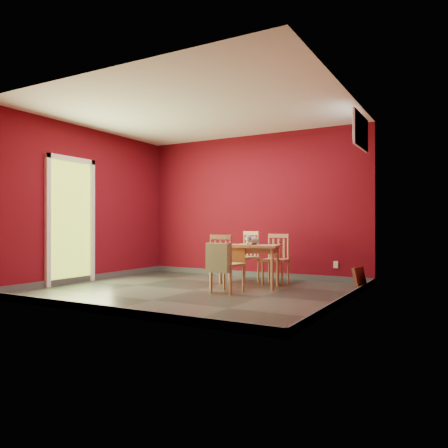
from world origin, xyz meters
The scene contains 13 objects.
ground centered at (0.00, 0.00, 0.00)m, with size 4.50×4.50×0.00m, color #2D342D.
room_shell centered at (0.00, 0.00, 0.05)m, with size 4.50×4.50×4.50m.
doorway centered at (-2.23, -0.40, 1.12)m, with size 0.06×1.01×2.13m.
window centered at (2.23, 1.00, 2.35)m, with size 0.05×0.90×0.50m.
outlet_plate centered at (1.60, 1.99, 0.30)m, with size 0.08×0.01×0.12m, color silver.
dining_table centered at (0.50, 0.69, 0.59)m, with size 1.19×0.85×0.67m.
table_runner centered at (0.50, 0.59, 0.63)m, with size 0.40×0.63×0.29m.
chair_far_left centered at (0.22, 1.27, 0.45)m, with size 0.53×0.53×0.88m.
chair_far_right centered at (0.79, 1.28, 0.43)m, with size 0.42×0.42×0.84m.
chair_near centered at (0.52, 0.02, 0.43)m, with size 0.43×0.43×0.85m.
tote_bag centered at (0.51, -0.19, 0.52)m, with size 0.35×0.20×0.48m.
cat centered at (0.59, 0.77, 0.76)m, with size 0.19×0.36×0.18m, color slate, non-canonical shape.
picture_frame centered at (2.19, 1.12, 0.18)m, with size 0.17×0.37×0.36m.
Camera 1 is at (3.60, -5.52, 0.98)m, focal length 35.00 mm.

